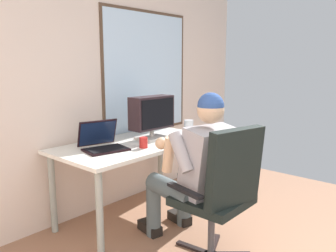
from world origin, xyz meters
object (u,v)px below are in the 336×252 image
person_seated (196,169)px  coffee_mug (143,143)px  crt_monitor (152,114)px  wine_glass (188,125)px  laptop (102,142)px  desk (136,151)px  office_chair (223,188)px

person_seated → coffee_mug: person_seated is taller
crt_monitor → person_seated: bearing=-111.1°
coffee_mug → wine_glass: bearing=1.1°
person_seated → laptop: person_seated is taller
person_seated → coffee_mug: (-0.03, 0.52, 0.13)m
desk → coffee_mug: coffee_mug is taller
laptop → coffee_mug: 0.34m
crt_monitor → coffee_mug: crt_monitor is taller
wine_glass → coffee_mug: wine_glass is taller
desk → crt_monitor: 0.38m
laptop → wine_glass: bearing=-14.1°
crt_monitor → coffee_mug: (-0.31, -0.20, -0.19)m
desk → person_seated: size_ratio=1.21×
desk → office_chair: bearing=-97.1°
laptop → crt_monitor: bearing=-3.3°
office_chair → coffee_mug: bearing=88.6°
desk → crt_monitor: (0.21, -0.00, 0.32)m
office_chair → crt_monitor: 1.11m
person_seated → wine_glass: 0.82m
laptop → coffee_mug: bearing=-42.9°
office_chair → person_seated: bearing=79.0°
office_chair → laptop: (-0.23, 1.02, 0.21)m
laptop → coffee_mug: laptop is taller
crt_monitor → laptop: (-0.56, 0.03, -0.17)m
wine_glass → laptop: bearing=165.9°
desk → person_seated: (-0.07, -0.72, 0.00)m
laptop → wine_glass: 0.91m
person_seated → office_chair: bearing=-101.0°
person_seated → coffee_mug: bearing=93.6°
office_chair → coffee_mug: (0.02, 0.79, 0.19)m
crt_monitor → wine_glass: bearing=-30.5°
wine_glass → coffee_mug: size_ratio=1.74×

